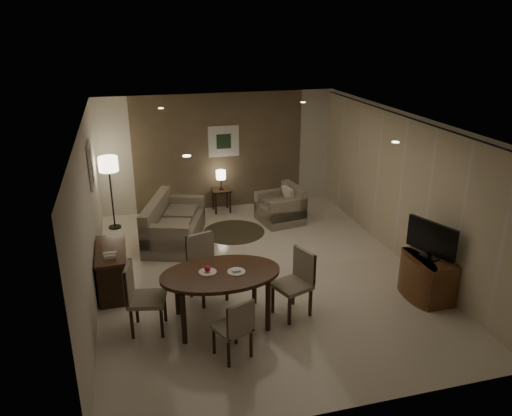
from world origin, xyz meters
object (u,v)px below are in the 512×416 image
object	(u,v)px
armchair	(280,205)
sofa	(174,221)
dining_table	(221,297)
side_table	(222,200)
chair_near	(232,327)
chair_far	(208,269)
tv_cabinet	(427,277)
floor_lamp	(111,193)
chair_right	(292,285)
chair_left	(147,298)
console_desk	(113,270)

from	to	relation	value
armchair	sofa	bearing A→B (deg)	-88.35
dining_table	side_table	xyz separation A→B (m)	(0.91, 4.53, -0.14)
dining_table	sofa	world-z (taller)	sofa
chair_near	armchair	xyz separation A→B (m)	(2.05, 4.36, -0.04)
chair_near	chair_far	size ratio (longest dim) A/B	0.84
tv_cabinet	floor_lamp	bearing A→B (deg)	138.75
chair_right	chair_left	bearing A→B (deg)	-114.46
chair_left	dining_table	bearing A→B (deg)	-82.71
chair_left	sofa	xyz separation A→B (m)	(0.71, 3.01, -0.08)
chair_far	chair_near	bearing A→B (deg)	-107.22
console_desk	chair_right	bearing A→B (deg)	-28.86
dining_table	chair_left	world-z (taller)	chair_left
chair_near	armchair	distance (m)	4.82
dining_table	chair_near	bearing A→B (deg)	-91.36
tv_cabinet	chair_left	size ratio (longest dim) A/B	0.87
console_desk	chair_near	xyz separation A→B (m)	(1.52, -2.18, 0.07)
floor_lamp	side_table	bearing A→B (deg)	9.02
armchair	floor_lamp	distance (m)	3.63
sofa	floor_lamp	xyz separation A→B (m)	(-1.19, 1.06, 0.35)
chair_left	floor_lamp	bearing A→B (deg)	18.02
chair_near	side_table	xyz separation A→B (m)	(0.93, 5.35, -0.17)
armchair	floor_lamp	bearing A→B (deg)	-108.84
tv_cabinet	floor_lamp	distance (m)	6.50
side_table	floor_lamp	size ratio (longest dim) A/B	0.34
dining_table	chair_near	distance (m)	0.82
chair_far	sofa	bearing A→B (deg)	77.43
dining_table	floor_lamp	xyz separation A→B (m)	(-1.53, 4.14, 0.38)
armchair	chair_near	bearing A→B (deg)	-34.41
sofa	armchair	bearing A→B (deg)	-60.50
chair_right	floor_lamp	distance (m)	4.96
chair_left	chair_right	xyz separation A→B (m)	(2.11, -0.15, -0.01)
chair_far	floor_lamp	world-z (taller)	floor_lamp
tv_cabinet	sofa	xyz separation A→B (m)	(-3.69, 3.22, 0.09)
tv_cabinet	sofa	distance (m)	4.90
dining_table	chair_left	xyz separation A→B (m)	(-1.05, 0.07, 0.11)
chair_far	chair_left	xyz separation A→B (m)	(-0.98, -0.64, -0.01)
console_desk	dining_table	size ratio (longest dim) A/B	0.69
chair_near	chair_left	world-z (taller)	chair_left
sofa	side_table	distance (m)	1.92
chair_near	chair_right	bearing A→B (deg)	-167.09
dining_table	armchair	size ratio (longest dim) A/B	1.92
tv_cabinet	chair_right	xyz separation A→B (m)	(-2.28, 0.06, 0.16)
tv_cabinet	dining_table	world-z (taller)	dining_table
dining_table	armchair	distance (m)	4.08
console_desk	floor_lamp	size ratio (longest dim) A/B	0.76
armchair	console_desk	bearing A→B (deg)	-67.90
chair_right	chair_near	bearing A→B (deg)	-75.93
dining_table	chair_right	size ratio (longest dim) A/B	1.73
side_table	floor_lamp	world-z (taller)	floor_lamp
chair_near	chair_far	xyz separation A→B (m)	(-0.05, 1.53, 0.08)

